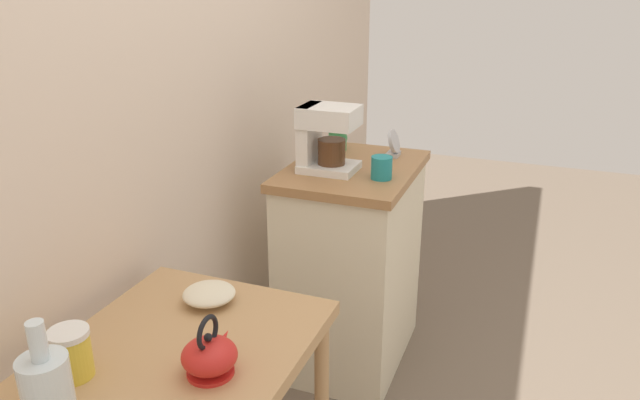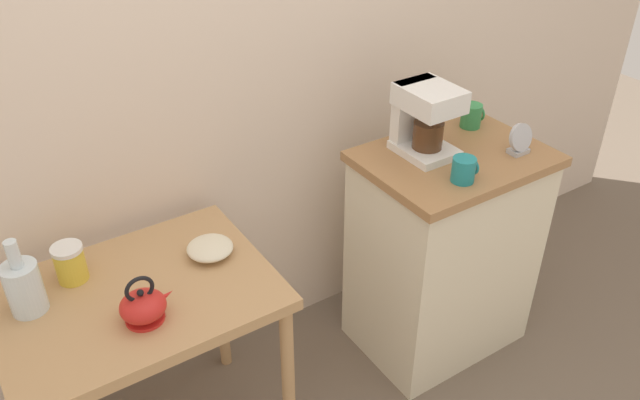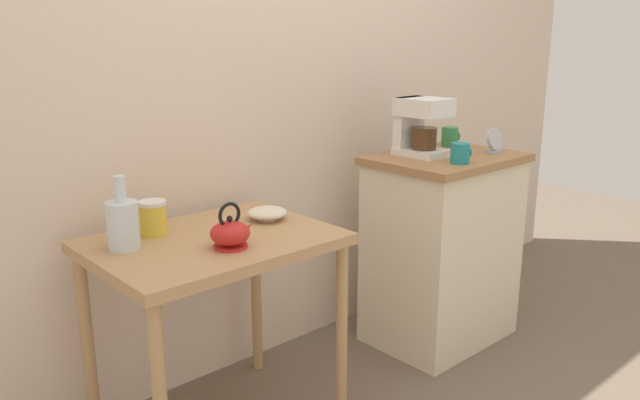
# 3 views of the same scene
# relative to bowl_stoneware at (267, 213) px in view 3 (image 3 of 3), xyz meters

# --- Properties ---
(ground_plane) EXTENTS (8.00, 8.00, 0.00)m
(ground_plane) POSITION_rel_bowl_stoneware_xyz_m (0.33, -0.11, -0.78)
(ground_plane) COLOR #6B5B4C
(back_wall) EXTENTS (4.40, 0.10, 2.80)m
(back_wall) POSITION_rel_bowl_stoneware_xyz_m (0.43, 0.37, 0.62)
(back_wall) COLOR beige
(back_wall) RESTS_ON ground_plane
(wooden_table) EXTENTS (0.82, 0.61, 0.76)m
(wooden_table) POSITION_rel_bowl_stoneware_xyz_m (-0.27, -0.04, -0.13)
(wooden_table) COLOR tan
(wooden_table) RESTS_ON ground_plane
(kitchen_counter) EXTENTS (0.68, 0.50, 0.90)m
(kitchen_counter) POSITION_rel_bowl_stoneware_xyz_m (0.94, -0.12, -0.33)
(kitchen_counter) COLOR beige
(kitchen_counter) RESTS_ON ground_plane
(bowl_stoneware) EXTENTS (0.15, 0.15, 0.05)m
(bowl_stoneware) POSITION_rel_bowl_stoneware_xyz_m (0.00, 0.00, 0.00)
(bowl_stoneware) COLOR beige
(bowl_stoneware) RESTS_ON wooden_table
(teakettle) EXTENTS (0.16, 0.13, 0.16)m
(teakettle) POSITION_rel_bowl_stoneware_xyz_m (-0.28, -0.17, 0.02)
(teakettle) COLOR red
(teakettle) RESTS_ON wooden_table
(glass_carafe_vase) EXTENTS (0.10, 0.10, 0.25)m
(glass_carafe_vase) POSITION_rel_bowl_stoneware_xyz_m (-0.55, 0.05, 0.06)
(glass_carafe_vase) COLOR silver
(glass_carafe_vase) RESTS_ON wooden_table
(canister_enamel) EXTENTS (0.10, 0.10, 0.12)m
(canister_enamel) POSITION_rel_bowl_stoneware_xyz_m (-0.41, 0.12, 0.03)
(canister_enamel) COLOR gold
(canister_enamel) RESTS_ON wooden_table
(coffee_maker) EXTENTS (0.18, 0.22, 0.26)m
(coffee_maker) POSITION_rel_bowl_stoneware_xyz_m (0.85, -0.03, 0.26)
(coffee_maker) COLOR white
(coffee_maker) RESTS_ON kitchen_counter
(mug_tall_green) EXTENTS (0.09, 0.08, 0.09)m
(mug_tall_green) POSITION_rel_bowl_stoneware_xyz_m (1.15, 0.02, 0.17)
(mug_tall_green) COLOR #338C4C
(mug_tall_green) RESTS_ON kitchen_counter
(mug_dark_teal) EXTENTS (0.09, 0.08, 0.09)m
(mug_dark_teal) POSITION_rel_bowl_stoneware_xyz_m (0.83, -0.27, 0.16)
(mug_dark_teal) COLOR teal
(mug_dark_teal) RESTS_ON kitchen_counter
(table_clock) EXTENTS (0.10, 0.05, 0.12)m
(table_clock) POSITION_rel_bowl_stoneware_xyz_m (1.14, -0.24, 0.17)
(table_clock) COLOR #B2B5BA
(table_clock) RESTS_ON kitchen_counter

